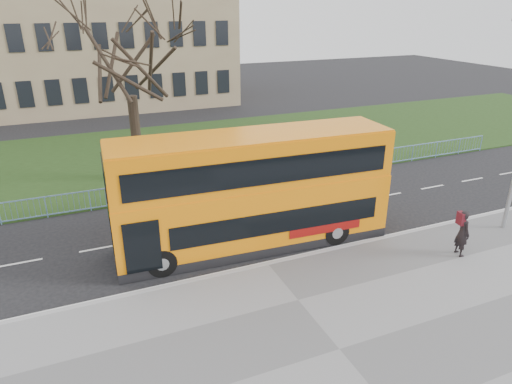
% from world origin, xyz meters
% --- Properties ---
extents(ground, '(120.00, 120.00, 0.00)m').
position_xyz_m(ground, '(0.00, 0.00, 0.00)').
color(ground, black).
rests_on(ground, ground).
extents(pavement, '(80.00, 10.50, 0.12)m').
position_xyz_m(pavement, '(0.00, -6.75, 0.06)').
color(pavement, slate).
rests_on(pavement, ground).
extents(kerb, '(80.00, 0.20, 0.14)m').
position_xyz_m(kerb, '(0.00, -1.55, 0.07)').
color(kerb, '#99999C').
rests_on(kerb, ground).
extents(grass_verge, '(80.00, 15.40, 0.08)m').
position_xyz_m(grass_verge, '(0.00, 14.30, 0.04)').
color(grass_verge, '#1E3412').
rests_on(grass_verge, ground).
extents(guard_railing, '(40.00, 0.12, 1.10)m').
position_xyz_m(guard_railing, '(0.00, 6.60, 0.55)').
color(guard_railing, '#77A3D3').
rests_on(guard_railing, ground).
extents(bare_tree, '(8.08, 8.08, 11.54)m').
position_xyz_m(bare_tree, '(-3.00, 10.00, 5.85)').
color(bare_tree, black).
rests_on(bare_tree, grass_verge).
extents(civic_building, '(30.00, 15.00, 14.00)m').
position_xyz_m(civic_building, '(-5.00, 35.00, 7.00)').
color(civic_building, '#8F775B').
rests_on(civic_building, ground).
extents(yellow_bus, '(11.54, 3.32, 4.78)m').
position_xyz_m(yellow_bus, '(0.19, 0.39, 2.56)').
color(yellow_bus, orange).
rests_on(yellow_bus, ground).
extents(pedestrian, '(0.57, 0.77, 1.93)m').
position_xyz_m(pedestrian, '(7.48, -3.89, 1.09)').
color(pedestrian, black).
rests_on(pedestrian, pavement).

